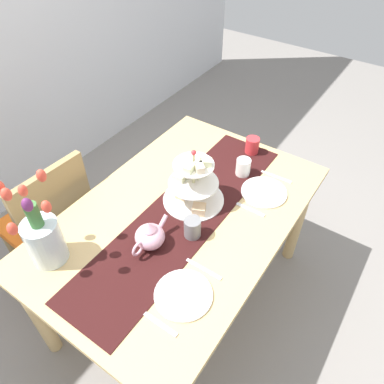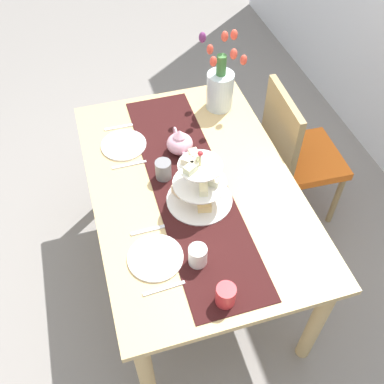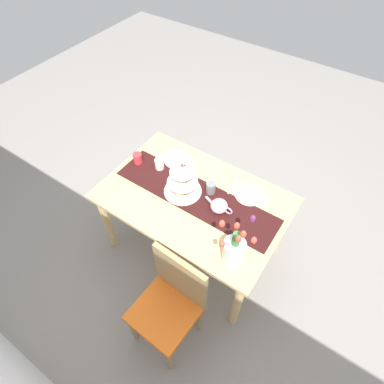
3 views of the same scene
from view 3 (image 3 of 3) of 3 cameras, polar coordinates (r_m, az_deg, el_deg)
The scene contains 16 objects.
ground_plane at distance 3.14m, azimuth 0.29°, elevation -9.48°, with size 8.00×8.00×0.00m, color gray.
dining_table at distance 2.62m, azimuth 0.35°, elevation -2.45°, with size 1.45×0.94×0.74m.
chair_left at distance 2.37m, azimuth -3.80°, elevation -18.59°, with size 0.44×0.44×0.91m.
table_runner at distance 2.54m, azimuth 0.59°, elevation -0.65°, with size 1.36×0.34×0.00m, color black.
tiered_cake_stand at distance 2.50m, azimuth -1.62°, elevation 1.54°, with size 0.30×0.30×0.30m.
teapot at distance 2.42m, azimuth 4.83°, elevation -2.39°, with size 0.24×0.13×0.14m.
tulip_vase at distance 2.13m, azimuth 7.45°, elevation -10.02°, with size 0.23×0.23×0.44m.
dinner_plate_left at distance 2.58m, azimuth 10.08°, elevation -0.47°, with size 0.23×0.23×0.01m, color white.
fork_left at distance 2.56m, azimuth 12.93°, elevation -1.90°, with size 0.02×0.15×0.01m, color silver.
knife_left at distance 2.62m, azimuth 7.28°, elevation 0.87°, with size 0.01×0.17×0.01m, color silver.
dinner_plate_right at distance 2.81m, azimuth -2.63°, elevation 5.71°, with size 0.23×0.23×0.01m, color white.
fork_right at distance 2.75m, azimuth -0.18°, elevation 4.50°, with size 0.02×0.15×0.01m, color silver.
knife_right at distance 2.88m, azimuth -4.99°, elevation 6.79°, with size 0.01×0.17×0.01m, color silver.
mug_grey at distance 2.53m, azimuth 3.35°, elevation 0.77°, with size 0.08×0.08×0.10m, color slate.
mug_white_text at distance 2.72m, azimuth -5.78°, elevation 4.92°, with size 0.08×0.08×0.10m, color white.
mug_orange at distance 2.80m, azimuth -9.57°, elevation 5.88°, with size 0.08×0.08×0.10m, color red.
Camera 3 is at (-0.88, 1.33, 2.71)m, focal length 30.20 mm.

